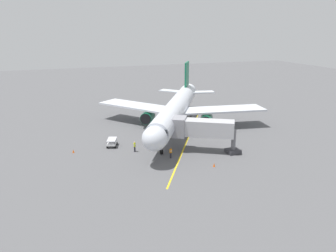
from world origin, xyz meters
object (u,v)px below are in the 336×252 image
at_px(ground_crew_marshaller, 135,146).
at_px(ground_crew_wing_walker, 171,153).
at_px(safety_cone_nose_left, 73,151).
at_px(airplane, 176,109).
at_px(baggage_cart_near_nose, 112,143).
at_px(jet_bridge, 198,128).
at_px(safety_cone_nose_right, 214,165).

xyz_separation_m(ground_crew_marshaller, ground_crew_wing_walker, (-4.42, 4.56, 0.00)).
height_order(ground_crew_wing_walker, safety_cone_nose_left, ground_crew_wing_walker).
relative_size(airplane, ground_crew_wing_walker, 21.22).
bearing_deg(baggage_cart_near_nose, jet_bridge, 151.10).
bearing_deg(ground_crew_wing_walker, baggage_cart_near_nose, -48.83).
xyz_separation_m(jet_bridge, safety_cone_nose_left, (18.81, -5.96, -3.49)).
distance_m(jet_bridge, baggage_cart_near_nose, 14.56).
bearing_deg(airplane, jet_bridge, 84.51).
relative_size(baggage_cart_near_nose, safety_cone_nose_left, 5.31).
height_order(ground_crew_marshaller, baggage_cart_near_nose, ground_crew_marshaller).
xyz_separation_m(ground_crew_wing_walker, safety_cone_nose_right, (-4.62, 5.26, -0.61)).
distance_m(jet_bridge, safety_cone_nose_left, 20.04).
xyz_separation_m(airplane, ground_crew_marshaller, (10.76, 9.36, -3.12)).
height_order(safety_cone_nose_left, safety_cone_nose_right, same).
relative_size(ground_crew_marshaller, safety_cone_nose_left, 3.11).
distance_m(airplane, ground_crew_marshaller, 14.60).
bearing_deg(safety_cone_nose_right, baggage_cart_near_nose, -48.78).
relative_size(ground_crew_marshaller, baggage_cart_near_nose, 0.59).
xyz_separation_m(ground_crew_marshaller, safety_cone_nose_right, (-9.04, 9.82, -0.61)).
height_order(baggage_cart_near_nose, safety_cone_nose_right, baggage_cart_near_nose).
xyz_separation_m(ground_crew_marshaller, baggage_cart_near_nose, (2.89, -3.80, -0.23)).
relative_size(jet_bridge, baggage_cart_near_nose, 3.68).
distance_m(ground_crew_marshaller, safety_cone_nose_left, 9.71).
xyz_separation_m(ground_crew_marshaller, safety_cone_nose_left, (9.25, -2.89, -0.61)).
height_order(airplane, ground_crew_marshaller, airplane).
distance_m(airplane, ground_crew_wing_walker, 15.61).
bearing_deg(baggage_cart_near_nose, ground_crew_marshaller, 127.27).
height_order(airplane, jet_bridge, airplane).
xyz_separation_m(airplane, safety_cone_nose_left, (20.01, 6.47, -3.73)).
distance_m(ground_crew_marshaller, safety_cone_nose_right, 13.36).
distance_m(jet_bridge, safety_cone_nose_right, 7.61).
bearing_deg(jet_bridge, ground_crew_wing_walker, 16.11).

